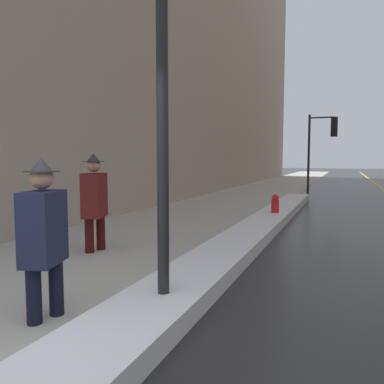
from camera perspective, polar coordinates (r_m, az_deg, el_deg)
name	(u,v)px	position (r m, az deg, el deg)	size (l,w,h in m)	color
sidewalk_slab	(250,195)	(17.30, 8.84, -0.46)	(4.00, 80.00, 0.01)	#9E9B93
snow_bank_curb	(259,227)	(8.44, 10.22, -5.27)	(0.83, 15.33, 0.22)	silver
building_facade_left	(191,29)	(24.87, -0.23, 23.61)	(6.00, 36.00, 19.18)	gray
lamp_post	(162,2)	(4.05, -4.64, 26.85)	(0.28, 0.28, 5.21)	black
traffic_light_near	(324,137)	(18.83, 19.51, 7.97)	(1.31, 0.34, 3.75)	black
pedestrian_in_glasses	(44,233)	(3.93, -21.62, -5.81)	(0.42, 0.73, 1.60)	black
pedestrian_trailing	(95,198)	(6.63, -14.62, -0.96)	(0.45, 0.76, 1.70)	#340C0C
fire_hydrant	(275,208)	(10.01, 12.55, -2.36)	(0.20, 0.20, 0.70)	red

